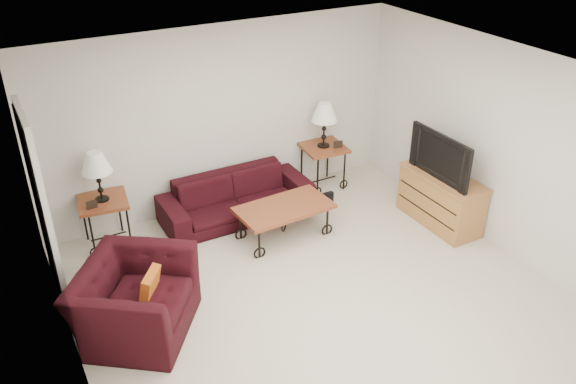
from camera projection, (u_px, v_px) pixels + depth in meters
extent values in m
plane|color=beige|center=(319.00, 298.00, 6.48)|extent=(5.00, 5.00, 0.00)
cube|color=silver|center=(222.00, 118.00, 7.79)|extent=(5.00, 0.02, 2.50)
cube|color=silver|center=(517.00, 360.00, 3.96)|extent=(5.00, 0.02, 2.50)
cube|color=silver|center=(63.00, 273.00, 4.82)|extent=(0.02, 5.00, 2.50)
cube|color=silver|center=(502.00, 149.00, 6.94)|extent=(0.02, 5.00, 2.50)
plane|color=white|center=(326.00, 79.00, 5.27)|extent=(5.00, 5.00, 0.00)
cube|color=black|center=(40.00, 207.00, 6.21)|extent=(0.08, 0.94, 2.04)
imported|color=black|center=(236.00, 197.00, 7.86)|extent=(2.02, 0.79, 0.59)
cube|color=brown|center=(106.00, 222.00, 7.28)|extent=(0.65, 0.65, 0.63)
cube|color=brown|center=(323.00, 166.00, 8.61)|extent=(0.65, 0.65, 0.65)
cube|color=black|center=(92.00, 205.00, 6.92)|extent=(0.13, 0.02, 0.11)
cube|color=black|center=(338.00, 144.00, 8.37)|extent=(0.13, 0.06, 0.11)
cube|color=brown|center=(284.00, 221.00, 7.47)|extent=(1.22, 0.70, 0.45)
imported|color=black|center=(135.00, 300.00, 5.86)|extent=(1.52, 1.55, 0.76)
cube|color=#C45319|center=(150.00, 287.00, 5.82)|extent=(0.28, 0.33, 0.34)
cube|color=#B06641|center=(441.00, 199.00, 7.71)|extent=(0.48, 1.16, 0.70)
imported|color=black|center=(446.00, 155.00, 7.39)|extent=(0.14, 1.04, 0.60)
ellipsoid|color=black|center=(320.00, 192.00, 8.12)|extent=(0.38, 0.30, 0.47)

